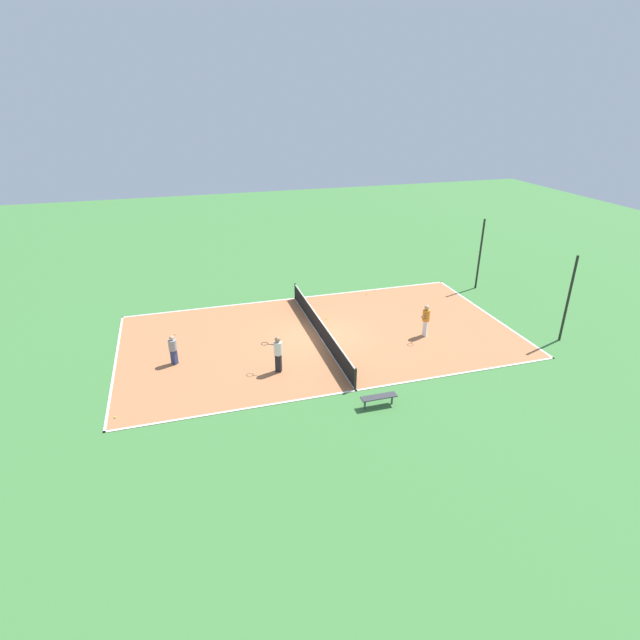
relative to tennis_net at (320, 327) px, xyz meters
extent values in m
plane|color=#3D7538|center=(0.00, 0.00, -0.52)|extent=(80.00, 80.00, 0.00)
cube|color=#AD6B42|center=(0.00, 0.00, -0.51)|extent=(10.55, 19.43, 0.02)
cube|color=white|center=(-5.23, 0.00, -0.49)|extent=(0.10, 19.43, 0.00)
cube|color=white|center=(5.23, 0.00, -0.49)|extent=(0.10, 19.43, 0.00)
cube|color=white|center=(0.00, -9.66, -0.49)|extent=(10.55, 0.10, 0.00)
cube|color=white|center=(0.00, 9.66, -0.49)|extent=(10.55, 0.10, 0.00)
cube|color=white|center=(0.00, 0.00, -0.49)|extent=(10.55, 0.10, 0.00)
cylinder|color=black|center=(-5.13, 0.00, -0.01)|extent=(0.10, 0.10, 0.97)
cylinder|color=black|center=(5.13, 0.00, -0.01)|extent=(0.10, 0.10, 0.97)
cube|color=black|center=(0.00, 0.00, -0.03)|extent=(10.25, 0.03, 0.92)
cube|color=white|center=(0.00, 0.00, 0.40)|extent=(10.25, 0.04, 0.06)
cube|color=#333338|center=(6.50, 0.46, -0.09)|extent=(0.36, 1.44, 0.04)
cylinder|color=#4C4C51|center=(6.50, -0.11, -0.31)|extent=(0.08, 0.08, 0.41)
cylinder|color=#4C4C51|center=(6.50, 1.03, -0.31)|extent=(0.08, 0.08, 0.41)
cube|color=navy|center=(0.83, -7.07, -0.14)|extent=(0.32, 0.32, 0.70)
cylinder|color=gray|center=(0.83, -7.07, 0.45)|extent=(0.51, 0.51, 0.49)
sphere|color=tan|center=(0.83, -7.07, 0.80)|extent=(0.21, 0.21, 0.21)
cube|color=white|center=(1.44, 5.04, -0.08)|extent=(0.32, 0.31, 0.83)
cylinder|color=orange|center=(1.44, 5.04, 0.62)|extent=(0.51, 0.51, 0.58)
sphere|color=tan|center=(1.44, 5.04, 1.04)|extent=(0.25, 0.25, 0.25)
cylinder|color=#262626|center=(1.70, 4.85, 0.77)|extent=(0.24, 0.20, 0.03)
torus|color=black|center=(1.92, 4.67, 0.77)|extent=(0.43, 0.43, 0.02)
cube|color=black|center=(2.82, -2.72, -0.07)|extent=(0.30, 0.32, 0.84)
cylinder|color=silver|center=(2.82, -2.72, 0.64)|extent=(0.49, 0.49, 0.59)
sphere|color=#A87A56|center=(2.82, -2.72, 1.07)|extent=(0.25, 0.25, 0.25)
cylinder|color=#262626|center=(2.66, -2.99, 0.79)|extent=(0.17, 0.26, 0.03)
torus|color=black|center=(2.52, -3.24, 0.79)|extent=(0.42, 0.42, 0.02)
sphere|color=#CCE033|center=(-4.60, 4.28, -0.46)|extent=(0.07, 0.07, 0.07)
sphere|color=#CCE033|center=(-2.19, -6.97, -0.46)|extent=(0.07, 0.07, 0.07)
sphere|color=#CCE033|center=(-1.85, 0.91, -0.46)|extent=(0.07, 0.07, 0.07)
sphere|color=#CCE033|center=(4.45, -9.35, -0.46)|extent=(0.07, 0.07, 0.07)
cylinder|color=black|center=(-3.74, 11.24, 1.66)|extent=(0.12, 0.12, 4.35)
cylinder|color=black|center=(3.74, 11.24, 1.66)|extent=(0.12, 0.12, 4.35)
camera|label=1|loc=(21.48, -6.34, 10.68)|focal=28.00mm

